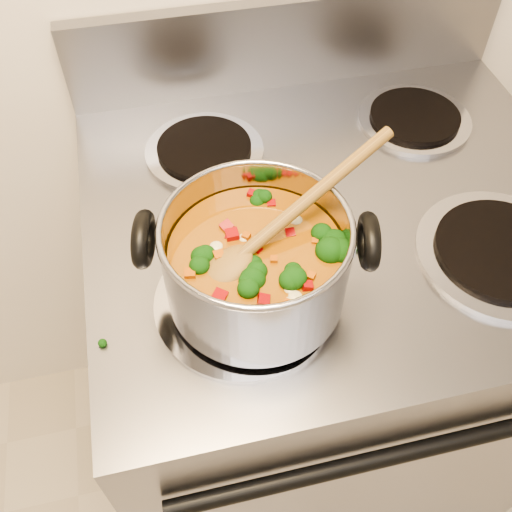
{
  "coord_description": "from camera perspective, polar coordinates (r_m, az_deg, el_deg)",
  "views": [
    {
      "loc": [
        -0.21,
        0.58,
        1.55
      ],
      "look_at": [
        -0.11,
        1.01,
        1.01
      ],
      "focal_mm": 40.0,
      "sensor_mm": 36.0,
      "label": 1
    }
  ],
  "objects": [
    {
      "name": "stockpot",
      "position": [
        0.71,
        -0.05,
        -0.64
      ],
      "size": [
        0.3,
        0.23,
        0.14
      ],
      "rotation": [
        0.0,
        0.0,
        -0.24
      ],
      "color": "#9C9BA3",
      "rests_on": "electric_range"
    },
    {
      "name": "electric_range",
      "position": [
        1.26,
        6.04,
        -9.0
      ],
      "size": [
        0.79,
        0.71,
        1.08
      ],
      "color": "gray",
      "rests_on": "ground"
    },
    {
      "name": "cooktop_crumbs",
      "position": [
        0.78,
        3.81,
        -2.59
      ],
      "size": [
        0.31,
        0.31,
        0.01
      ],
      "color": "black",
      "rests_on": "electric_range"
    },
    {
      "name": "wooden_spoon",
      "position": [
        0.68,
        1.38,
        2.45
      ],
      "size": [
        0.28,
        0.15,
        0.1
      ],
      "rotation": [
        0.0,
        0.0,
        0.43
      ],
      "color": "olive",
      "rests_on": "stockpot"
    }
  ]
}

